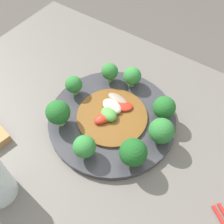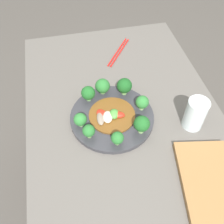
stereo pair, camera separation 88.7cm
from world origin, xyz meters
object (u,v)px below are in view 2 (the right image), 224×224
object	(u,v)px
stirfry_center	(111,115)
cutting_board	(209,183)
broccoli_east	(117,138)
broccoli_west	(103,86)
broccoli_south	(80,120)
broccoli_southeast	(89,131)
broccoli_northwest	(124,86)
broccoli_southwest	(88,93)
broccoli_northeast	(142,124)
drinking_glass	(195,114)
broccoli_north	(142,102)
chopsticks	(119,52)
plate	(112,117)

from	to	relation	value
stirfry_center	cutting_board	world-z (taller)	stirfry_center
broccoli_east	stirfry_center	size ratio (longest dim) A/B	0.32
broccoli_west	broccoli_south	bearing A→B (deg)	-37.04
broccoli_southeast	broccoli_northwest	bearing A→B (deg)	136.35
broccoli_west	broccoli_southeast	world-z (taller)	broccoli_west
broccoli_west	broccoli_southwest	xyz separation A→B (m)	(0.02, -0.06, -0.00)
stirfry_center	broccoli_south	bearing A→B (deg)	-82.51
broccoli_southeast	broccoli_northwest	size ratio (longest dim) A/B	0.79
broccoli_southwest	stirfry_center	distance (m)	0.12
broccoli_southeast	broccoli_northeast	distance (m)	0.17
drinking_glass	broccoli_northeast	bearing A→B (deg)	-89.78
broccoli_north	broccoli_southwest	bearing A→B (deg)	-115.37
broccoli_west	drinking_glass	xyz separation A→B (m)	(0.20, 0.27, 0.01)
chopsticks	drinking_glass	bearing A→B (deg)	19.44
plate	cutting_board	world-z (taller)	cutting_board
broccoli_south	drinking_glass	distance (m)	0.38
broccoli_north	drinking_glass	xyz separation A→B (m)	(0.09, 0.15, 0.01)
broccoli_northeast	drinking_glass	xyz separation A→B (m)	(-0.00, 0.18, 0.00)
broccoli_north	chopsticks	bearing A→B (deg)	-179.68
cutting_board	drinking_glass	bearing A→B (deg)	169.92
broccoli_east	cutting_board	size ratio (longest dim) A/B	0.18
broccoli_east	broccoli_northeast	bearing A→B (deg)	109.12
plate	broccoli_northeast	world-z (taller)	broccoli_northeast
broccoli_east	chopsticks	xyz separation A→B (m)	(-0.47, 0.12, -0.04)
broccoli_northeast	plate	bearing A→B (deg)	-137.18
broccoli_southeast	drinking_glass	distance (m)	0.36
drinking_glass	cutting_board	xyz separation A→B (m)	(0.22, -0.04, -0.05)
broccoli_northeast	broccoli_east	bearing A→B (deg)	-70.88
broccoli_northeast	broccoli_southwest	distance (m)	0.23
broccoli_west	plate	bearing A→B (deg)	4.88
broccoli_southeast	broccoli_northwest	world-z (taller)	broccoli_northwest
broccoli_north	drinking_glass	size ratio (longest dim) A/B	0.50
broccoli_southeast	cutting_board	world-z (taller)	broccoli_southeast
broccoli_east	drinking_glass	xyz separation A→B (m)	(-0.03, 0.27, 0.01)
broccoli_southeast	cutting_board	bearing A→B (deg)	53.83
broccoli_southeast	cutting_board	size ratio (longest dim) A/B	0.18
broccoli_northwest	drinking_glass	xyz separation A→B (m)	(0.18, 0.20, 0.00)
broccoli_north	broccoli_northeast	bearing A→B (deg)	-17.69
broccoli_northeast	broccoli_northwest	bearing A→B (deg)	-176.32
drinking_glass	chopsticks	world-z (taller)	drinking_glass
broccoli_southwest	chopsticks	size ratio (longest dim) A/B	0.33
broccoli_southeast	broccoli_southwest	distance (m)	0.16
plate	drinking_glass	bearing A→B (deg)	72.16
broccoli_south	stirfry_center	bearing A→B (deg)	97.49
broccoli_north	broccoli_southeast	bearing A→B (deg)	-68.47
broccoli_southwest	broccoli_northwest	xyz separation A→B (m)	(-0.00, 0.13, 0.00)
broccoli_west	broccoli_northwest	distance (m)	0.08
broccoli_west	broccoli_northwest	size ratio (longest dim) A/B	0.91
broccoli_east	stirfry_center	world-z (taller)	broccoli_east
plate	broccoli_east	world-z (taller)	broccoli_east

